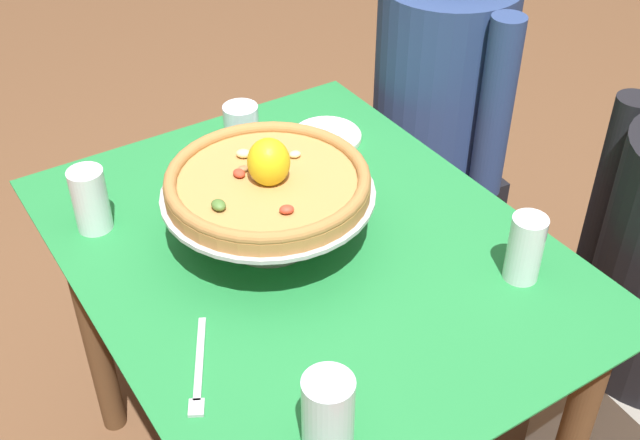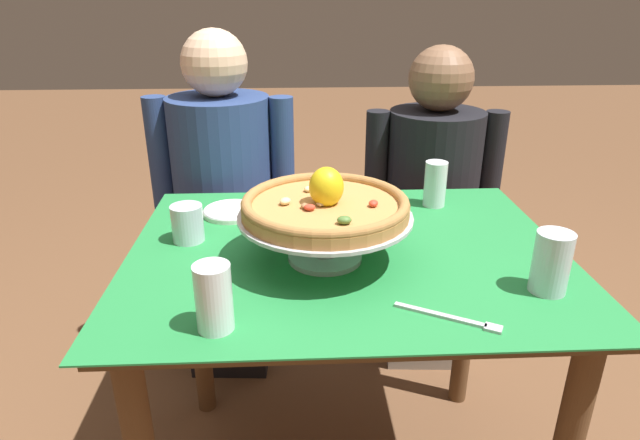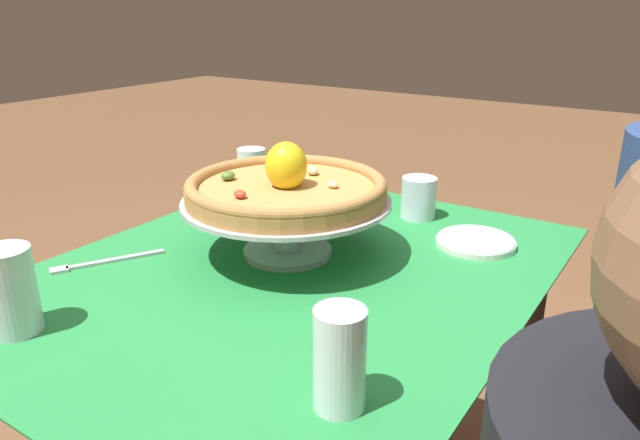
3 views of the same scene
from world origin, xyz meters
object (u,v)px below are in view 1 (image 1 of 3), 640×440
at_px(dinner_fork, 199,370).
at_px(side_plate, 327,136).
at_px(pizza, 268,180).
at_px(water_glass_side_left, 241,128).
at_px(water_glass_front_left, 91,203).
at_px(water_glass_front_right, 328,418).
at_px(diner_left, 436,136).
at_px(water_glass_back_right, 524,252).
at_px(pizza_stand, 269,205).

bearing_deg(dinner_fork, side_plate, 130.70).
xyz_separation_m(pizza, water_glass_side_left, (-0.33, 0.12, -0.10)).
distance_m(water_glass_side_left, side_plate, 0.19).
distance_m(water_glass_front_left, dinner_fork, 0.45).
bearing_deg(water_glass_front_right, diner_left, 132.19).
distance_m(pizza, water_glass_back_right, 0.48).
relative_size(water_glass_front_right, dinner_fork, 0.70).
xyz_separation_m(water_glass_front_left, side_plate, (-0.03, 0.56, -0.05)).
distance_m(pizza, diner_left, 0.81).
bearing_deg(dinner_fork, water_glass_front_left, -179.36).
distance_m(water_glass_back_right, dinner_fork, 0.60).
height_order(water_glass_back_right, water_glass_front_right, water_glass_front_right).
distance_m(water_glass_side_left, diner_left, 0.60).
bearing_deg(side_plate, water_glass_back_right, 3.80).
bearing_deg(pizza_stand, water_glass_back_right, 44.21).
bearing_deg(water_glass_front_right, water_glass_front_left, -171.33).
bearing_deg(water_glass_front_right, water_glass_side_left, 160.09).
bearing_deg(water_glass_front_right, side_plate, 147.00).
distance_m(pizza_stand, water_glass_side_left, 0.36).
bearing_deg(diner_left, water_glass_front_right, -47.81).
bearing_deg(water_glass_side_left, water_glass_front_right, -19.91).
height_order(dinner_fork, diner_left, diner_left).
bearing_deg(water_glass_front_right, dinner_fork, -156.57).
height_order(water_glass_front_right, diner_left, diner_left).
bearing_deg(water_glass_front_right, pizza, 159.98).
distance_m(pizza, dinner_fork, 0.37).
xyz_separation_m(water_glass_back_right, water_glass_front_right, (0.12, -0.49, 0.00)).
xyz_separation_m(pizza_stand, water_glass_side_left, (-0.33, 0.12, -0.04)).
distance_m(water_glass_side_left, water_glass_front_right, 0.84).
xyz_separation_m(pizza, side_plate, (-0.25, 0.29, -0.13)).
distance_m(water_glass_front_left, side_plate, 0.56).
xyz_separation_m(dinner_fork, diner_left, (-0.55, 0.95, -0.16)).
bearing_deg(pizza_stand, side_plate, 130.35).
distance_m(water_glass_front_right, dinner_fork, 0.25).
bearing_deg(pizza, water_glass_side_left, 160.24).
xyz_separation_m(pizza, diner_left, (-0.32, 0.68, -0.30)).
bearing_deg(pizza, water_glass_back_right, 44.22).
bearing_deg(water_glass_front_left, water_glass_back_right, 47.02).
distance_m(pizza_stand, water_glass_front_left, 0.35).
bearing_deg(dinner_fork, water_glass_front_right, 23.43).
bearing_deg(water_glass_side_left, dinner_fork, -34.20).
height_order(water_glass_front_left, dinner_fork, water_glass_front_left).
xyz_separation_m(water_glass_side_left, side_plate, (0.09, 0.17, -0.03)).
bearing_deg(pizza_stand, water_glass_front_right, -20.02).
bearing_deg(dinner_fork, water_glass_side_left, 145.80).
bearing_deg(side_plate, water_glass_front_left, -87.19).
height_order(water_glass_front_left, side_plate, water_glass_front_left).
xyz_separation_m(pizza_stand, water_glass_front_right, (0.45, -0.17, -0.02)).
distance_m(pizza, water_glass_front_right, 0.49).
xyz_separation_m(pizza_stand, pizza, (0.00, -0.00, 0.05)).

